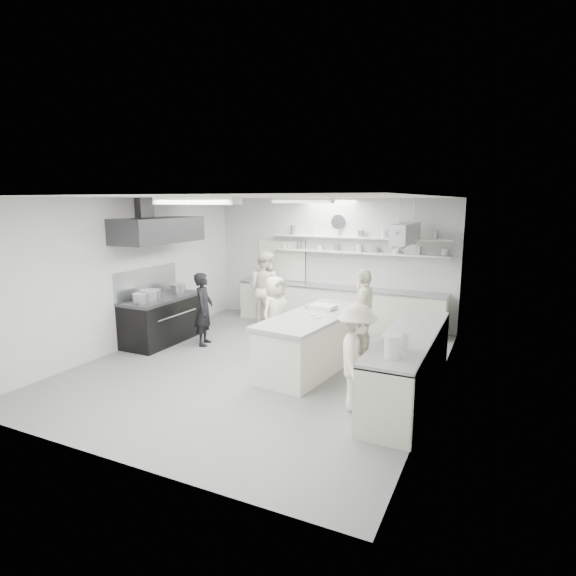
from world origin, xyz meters
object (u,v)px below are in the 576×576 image
at_px(prep_island, 314,342).
at_px(cook_back, 265,288).
at_px(stove, 163,321).
at_px(cook_stove, 204,309).
at_px(right_counter, 409,366).
at_px(back_counter, 337,306).

xyz_separation_m(prep_island, cook_back, (-2.16, 2.20, 0.42)).
distance_m(stove, prep_island, 3.49).
xyz_separation_m(stove, cook_stove, (0.93, 0.19, 0.30)).
distance_m(prep_island, cook_stove, 2.59).
xyz_separation_m(stove, prep_island, (3.48, -0.10, 0.01)).
height_order(cook_stove, cook_back, cook_back).
height_order(stove, right_counter, right_counter).
relative_size(back_counter, prep_island, 1.99).
xyz_separation_m(back_counter, prep_island, (0.58, -2.90, 0.00)).
bearing_deg(prep_island, back_counter, 108.11).
distance_m(back_counter, prep_island, 2.96).
relative_size(right_counter, cook_back, 1.86).
bearing_deg(cook_stove, right_counter, -120.56).
bearing_deg(back_counter, cook_back, -156.29).
distance_m(stove, cook_stove, 0.99).
relative_size(back_counter, cook_stove, 3.32).
bearing_deg(cook_stove, prep_island, -116.62).
xyz_separation_m(back_counter, right_counter, (2.35, -3.40, 0.01)).
height_order(stove, cook_stove, cook_stove).
bearing_deg(right_counter, back_counter, 124.65).
height_order(prep_island, cook_back, cook_back).
relative_size(stove, cook_stove, 1.20).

